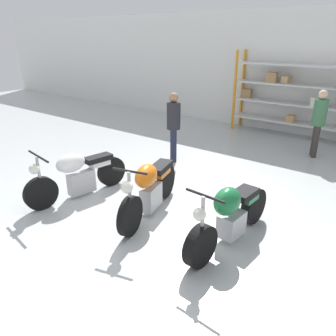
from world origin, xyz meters
The scene contains 8 objects.
ground_plane centered at (0.00, 0.00, 0.00)m, with size 30.00×30.00×0.00m, color #B2B7B7.
back_wall centered at (0.00, 6.48, 1.80)m, with size 30.00×0.08×3.60m.
shelving_rack centered at (0.47, 6.11, 1.25)m, with size 4.10×0.63×2.43m.
motorcycle_white centered at (-1.52, -0.35, 0.45)m, with size 0.74×2.03×0.98m.
motorcycle_orange centered at (-0.05, -0.03, 0.48)m, with size 0.75×1.97×1.04m.
motorcycle_green centered at (1.40, 0.02, 0.44)m, with size 0.57×2.03×1.02m.
person_browsing centered at (1.36, 4.64, 0.97)m, with size 0.42×0.42×1.64m.
person_near_rack centered at (-1.26, 2.26, 0.95)m, with size 0.45×0.45×1.63m.
Camera 1 is at (3.17, -3.76, 2.81)m, focal length 35.00 mm.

